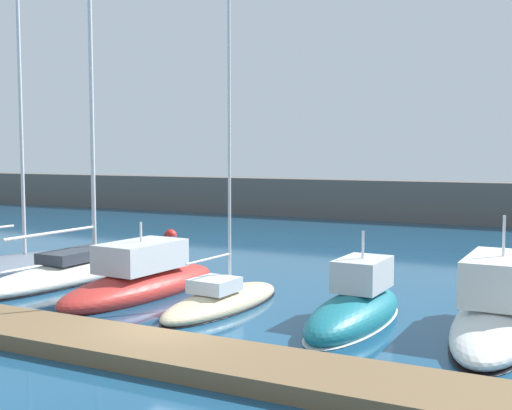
% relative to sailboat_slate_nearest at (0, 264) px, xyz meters
% --- Properties ---
extents(ground_plane, '(120.00, 120.00, 0.00)m').
position_rel_sailboat_slate_nearest_xyz_m(ground_plane, '(12.12, -5.14, -0.32)').
color(ground_plane, navy).
extents(dock_pier, '(28.73, 2.38, 0.42)m').
position_rel_sailboat_slate_nearest_xyz_m(dock_pier, '(12.12, -6.61, -0.11)').
color(dock_pier, brown).
rests_on(dock_pier, ground_plane).
extents(breakwater_seawall, '(108.00, 2.43, 3.00)m').
position_rel_sailboat_slate_nearest_xyz_m(breakwater_seawall, '(12.12, 28.45, 1.19)').
color(breakwater_seawall, '#5B5651').
rests_on(breakwater_seawall, ground_plane).
extents(sailboat_slate_nearest, '(3.99, 9.65, 18.61)m').
position_rel_sailboat_slate_nearest_xyz_m(sailboat_slate_nearest, '(0.00, 0.00, 0.00)').
color(sailboat_slate_nearest, slate).
rests_on(sailboat_slate_nearest, ground_plane).
extents(sailboat_ivory_second, '(2.78, 10.64, 17.50)m').
position_rel_sailboat_slate_nearest_xyz_m(sailboat_ivory_second, '(3.93, 0.53, 0.06)').
color(sailboat_ivory_second, silver).
rests_on(sailboat_ivory_second, ground_plane).
extents(motorboat_red_third, '(2.93, 7.88, 2.99)m').
position_rel_sailboat_slate_nearest_xyz_m(motorboat_red_third, '(8.11, -0.83, 0.20)').
color(motorboat_red_third, '#B72D28').
rests_on(motorboat_red_third, ground_plane).
extents(sailboat_sand_fourth, '(2.33, 6.23, 10.85)m').
position_rel_sailboat_slate_nearest_xyz_m(sailboat_sand_fourth, '(11.64, -1.27, -0.08)').
color(sailboat_sand_fourth, beige).
rests_on(sailboat_sand_fourth, ground_plane).
extents(motorboat_teal_fifth, '(2.15, 6.17, 3.09)m').
position_rel_sailboat_slate_nearest_xyz_m(motorboat_teal_fifth, '(16.13, -1.11, 0.10)').
color(motorboat_teal_fifth, '#19707F').
rests_on(motorboat_teal_fifth, ground_plane).
extents(motorboat_white_sixth, '(2.65, 9.82, 3.67)m').
position_rel_sailboat_slate_nearest_xyz_m(motorboat_white_sixth, '(20.10, 0.39, 0.19)').
color(motorboat_white_sixth, white).
rests_on(motorboat_white_sixth, ground_plane).
extents(mooring_buoy_red, '(0.78, 0.78, 0.78)m').
position_rel_sailboat_slate_nearest_xyz_m(mooring_buoy_red, '(-0.39, 13.37, -0.32)').
color(mooring_buoy_red, red).
rests_on(mooring_buoy_red, ground_plane).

